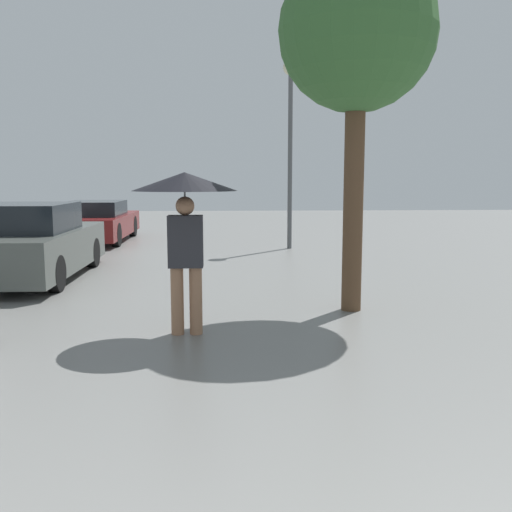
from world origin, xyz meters
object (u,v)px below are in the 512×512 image
Objects in this scene: parked_car_middle at (30,244)px; tree at (357,36)px; parked_car_farthest at (97,222)px; pedestrian at (185,201)px; street_lamp at (290,114)px.

tree is (4.99, -2.65, 2.86)m from parked_car_middle.
parked_car_middle is 6.33m from tree.
parked_car_middle reaches higher than parked_car_farthest.
parked_car_farthest is (-3.05, 9.59, -0.94)m from pedestrian.
pedestrian is at bearing -104.81° from street_lamp.
street_lamp reaches higher than parked_car_middle.
parked_car_middle is 0.94× the size of parked_car_farthest.
pedestrian reaches higher than parked_car_middle.
parked_car_middle is 0.89× the size of tree.
pedestrian is 0.40× the size of tree.
parked_car_farthest is at bearing 107.67° from pedestrian.
parked_car_middle is at bearing -88.53° from parked_car_farthest.
tree is (2.08, 1.05, 1.99)m from pedestrian.
pedestrian is at bearing -51.90° from parked_car_middle.
tree is 1.00× the size of street_lamp.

